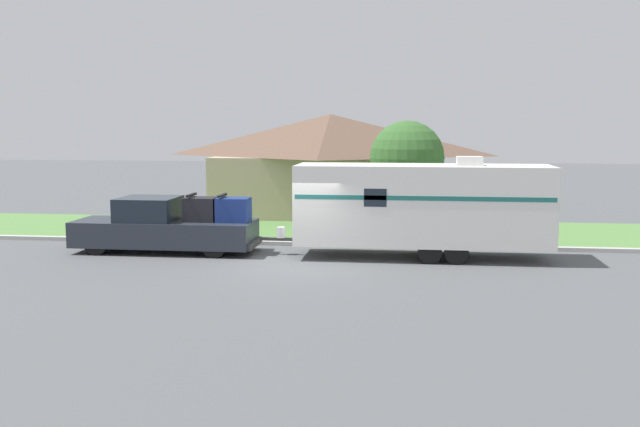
{
  "coord_description": "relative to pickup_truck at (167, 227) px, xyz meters",
  "views": [
    {
      "loc": [
        3.4,
        -21.16,
        4.33
      ],
      "look_at": [
        0.48,
        1.92,
        1.4
      ],
      "focal_mm": 40.0,
      "sensor_mm": 36.0,
      "label": 1
    }
  ],
  "objects": [
    {
      "name": "lawn_strip",
      "position": [
        4.74,
        5.48,
        -0.85
      ],
      "size": [
        80.0,
        7.0,
        0.03
      ],
      "color": "#568442",
      "rests_on": "ground_plane"
    },
    {
      "name": "mailbox",
      "position": [
        11.92,
        2.97,
        0.09
      ],
      "size": [
        0.48,
        0.2,
        1.24
      ],
      "color": "brown",
      "rests_on": "ground_plane"
    },
    {
      "name": "curb_strip",
      "position": [
        4.74,
        1.83,
        -0.8
      ],
      "size": [
        80.0,
        0.3,
        0.14
      ],
      "color": "#ADADA8",
      "rests_on": "ground_plane"
    },
    {
      "name": "travel_trailer",
      "position": [
        8.56,
        -0.0,
        0.87
      ],
      "size": [
        9.41,
        2.29,
        3.3
      ],
      "color": "black",
      "rests_on": "ground_plane"
    },
    {
      "name": "house_across_street",
      "position": [
        4.32,
        11.17,
        1.62
      ],
      "size": [
        11.31,
        7.17,
        4.8
      ],
      "color": "tan",
      "rests_on": "ground_plane"
    },
    {
      "name": "pickup_truck",
      "position": [
        0.0,
        0.0,
        0.0
      ],
      "size": [
        6.22,
        2.04,
        2.0
      ],
      "color": "black",
      "rests_on": "ground_plane"
    },
    {
      "name": "ground_plane",
      "position": [
        4.74,
        -1.92,
        -0.87
      ],
      "size": [
        120.0,
        120.0,
        0.0
      ],
      "primitive_type": "plane",
      "color": "#515456"
    },
    {
      "name": "tree_in_yard",
      "position": [
        8.02,
        4.77,
        2.14
      ],
      "size": [
        2.88,
        2.88,
        4.46
      ],
      "color": "brown",
      "rests_on": "ground_plane"
    }
  ]
}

